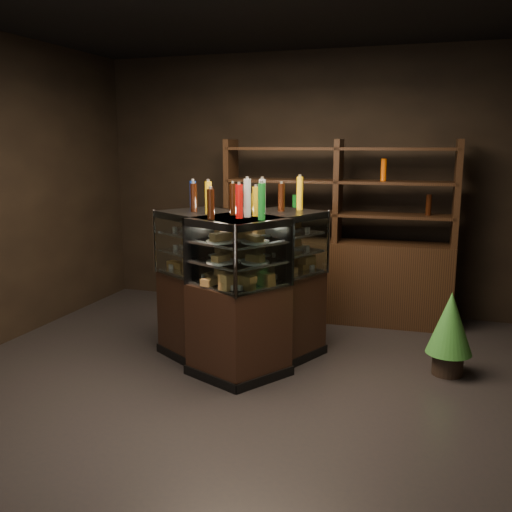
{
  "coord_description": "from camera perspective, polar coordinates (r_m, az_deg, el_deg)",
  "views": [
    {
      "loc": [
        1.58,
        -4.12,
        1.96
      ],
      "look_at": [
        0.11,
        0.35,
        1.02
      ],
      "focal_mm": 40.0,
      "sensor_mm": 36.0,
      "label": 1
    }
  ],
  "objects": [
    {
      "name": "bottles_top",
      "position": [
        4.91,
        -1.66,
        5.84
      ],
      "size": [
        1.02,
        0.99,
        0.3
      ],
      "color": "silver",
      "rests_on": "display_case"
    },
    {
      "name": "food_display",
      "position": [
        4.97,
        -1.64,
        0.7
      ],
      "size": [
        1.18,
        1.13,
        0.42
      ],
      "color": "gold",
      "rests_on": "display_case"
    },
    {
      "name": "room_shell",
      "position": [
        4.41,
        -2.78,
        11.0
      ],
      "size": [
        5.02,
        5.02,
        3.01
      ],
      "color": "black",
      "rests_on": "ground"
    },
    {
      "name": "back_shelving",
      "position": [
        6.41,
        7.99,
        -1.09
      ],
      "size": [
        2.52,
        0.52,
        2.0
      ],
      "rotation": [
        0.0,
        0.0,
        0.04
      ],
      "color": "black",
      "rests_on": "ground"
    },
    {
      "name": "ground",
      "position": [
        4.82,
        -2.56,
        -12.73
      ],
      "size": [
        5.0,
        5.0,
        0.0
      ],
      "primitive_type": "plane",
      "color": "black",
      "rests_on": "ground"
    },
    {
      "name": "display_case",
      "position": [
        5.11,
        -1.6,
        -5.83
      ],
      "size": [
        1.56,
        1.4,
        1.37
      ],
      "rotation": [
        0.0,
        0.0,
        0.3
      ],
      "color": "black",
      "rests_on": "ground"
    },
    {
      "name": "potted_conifer",
      "position": [
        5.13,
        18.87,
        -6.23
      ],
      "size": [
        0.39,
        0.39,
        0.83
      ],
      "rotation": [
        0.0,
        0.0,
        0.17
      ],
      "color": "black",
      "rests_on": "ground"
    }
  ]
}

